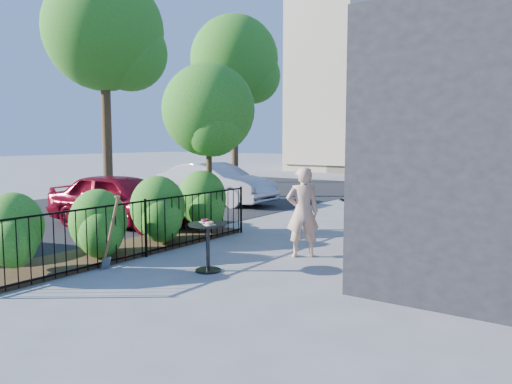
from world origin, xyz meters
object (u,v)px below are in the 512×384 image
Objects in this scene: patio_tree at (210,115)px; shovel at (110,237)px; woman at (303,212)px; street_tree_near at (104,38)px; street_tree_far at (235,65)px; car_red at (122,200)px; car_silver at (216,183)px; cafe_table at (208,238)px.

shovel is (0.98, -3.78, -2.18)m from patio_tree.
woman is at bearing 51.74° from shovel.
street_tree_far is at bearing 90.00° from street_tree_near.
woman reaches higher than car_red.
patio_tree is 5.54m from car_silver.
woman is at bearing -129.66° from car_silver.
street_tree_far is 6.26× the size of shovel.
shovel is 4.45m from car_red.
shovel is 0.33× the size of car_red.
street_tree_far is 14.13m from car_red.
patio_tree is at bearing -57.13° from woman.
woman is (10.83, -12.26, -5.07)m from street_tree_far.
street_tree_near and street_tree_far have the same top height.
car_red is 4.90m from car_silver.
cafe_table is 0.20× the size of car_silver.
street_tree_far reaches higher than car_red.
shovel is at bearing -59.91° from street_tree_far.
street_tree_near is 2.07× the size of car_red.
shovel is 0.31× the size of car_silver.
street_tree_far reaches higher than cafe_table.
woman is 5.43m from car_red.
car_red is (-5.42, 0.30, -0.17)m from woman.
street_tree_far is 4.89× the size of woman.
cafe_table is 0.22× the size of car_red.
patio_tree is 0.98× the size of car_red.
car_red is at bearing -170.33° from car_silver.
woman reaches higher than shovel.
car_red is at bearing -65.65° from street_tree_far.
patio_tree reaches higher than shovel.
patio_tree is 0.48× the size of street_tree_near.
car_red is at bearing -161.59° from patio_tree.
shovel is at bearing -152.67° from car_silver.
woman is at bearing 66.72° from cafe_table.
cafe_table is (10.05, -14.08, -5.36)m from street_tree_far.
street_tree_far is 2.07× the size of car_red.
patio_tree reaches higher than car_red.
car_silver is at bearing 127.78° from patio_tree.
car_red is 0.94× the size of car_silver.
street_tree_near is 12.69m from woman.
shovel is at bearing -75.44° from patio_tree.
street_tree_far is 18.11m from cafe_table.
car_silver reaches higher than shovel.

